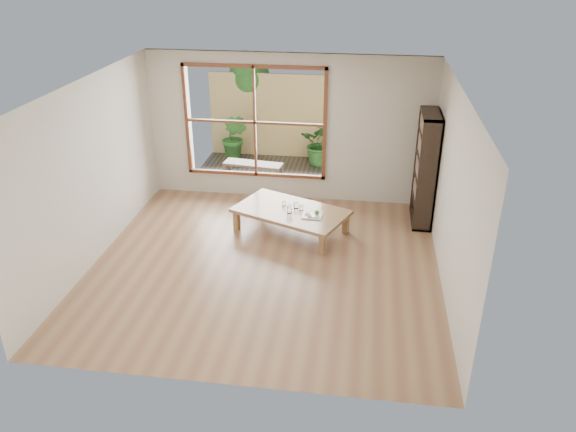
{
  "coord_description": "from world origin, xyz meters",
  "views": [
    {
      "loc": [
        1.33,
        -6.94,
        4.26
      ],
      "look_at": [
        0.26,
        0.53,
        0.55
      ],
      "focal_mm": 35.0,
      "sensor_mm": 36.0,
      "label": 1
    }
  ],
  "objects_px": {
    "food_tray": "(313,215)",
    "garden_bench": "(253,166)",
    "low_table": "(291,212)",
    "bookshelf": "(425,169)"
  },
  "relations": [
    {
      "from": "food_tray",
      "to": "garden_bench",
      "type": "bearing_deg",
      "value": 125.76
    },
    {
      "from": "low_table",
      "to": "garden_bench",
      "type": "distance_m",
      "value": 2.22
    },
    {
      "from": "garden_bench",
      "to": "bookshelf",
      "type": "bearing_deg",
      "value": -15.33
    },
    {
      "from": "bookshelf",
      "to": "garden_bench",
      "type": "height_order",
      "value": "bookshelf"
    },
    {
      "from": "low_table",
      "to": "garden_bench",
      "type": "bearing_deg",
      "value": 140.13
    },
    {
      "from": "bookshelf",
      "to": "low_table",
      "type": "bearing_deg",
      "value": -162.01
    },
    {
      "from": "low_table",
      "to": "food_tray",
      "type": "relative_size",
      "value": 6.33
    },
    {
      "from": "low_table",
      "to": "food_tray",
      "type": "xyz_separation_m",
      "value": [
        0.37,
        -0.2,
        0.07
      ]
    },
    {
      "from": "low_table",
      "to": "food_tray",
      "type": "distance_m",
      "value": 0.43
    },
    {
      "from": "low_table",
      "to": "garden_bench",
      "type": "height_order",
      "value": "garden_bench"
    }
  ]
}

